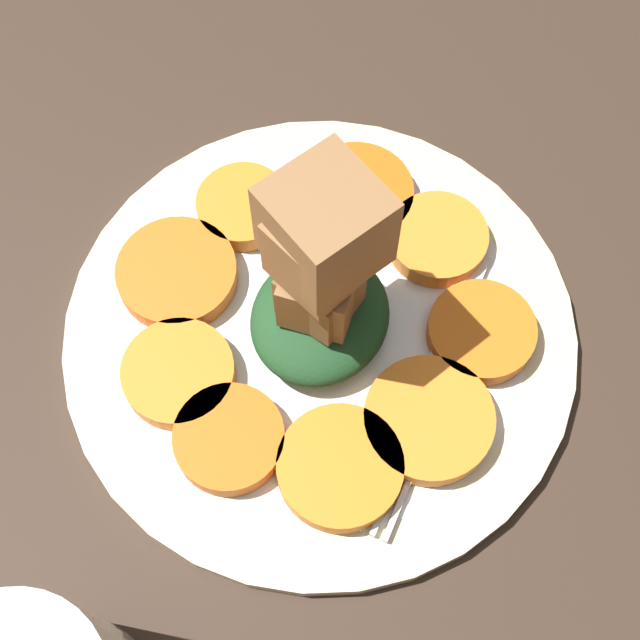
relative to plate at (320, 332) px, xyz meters
The scene contains 13 objects.
table_slab 1.52cm from the plate, ahead, with size 120.00×120.00×2.00cm, color #38281E.
plate is the anchor object (origin of this frame).
carrot_slice_0 8.13cm from the plate, 137.43° to the left, with size 5.98×5.98×1.24cm, color orange.
carrot_slice_1 8.11cm from the plate, behind, with size 5.73×5.73×1.24cm, color orange.
carrot_slice_2 8.18cm from the plate, 146.87° to the right, with size 6.45×6.45×1.24cm, color orange.
carrot_slice_3 7.96cm from the plate, 108.59° to the right, with size 6.78×6.78×1.24cm, color orange.
carrot_slice_4 8.81cm from the plate, 67.54° to the right, with size 5.84×5.84×1.24cm, color orange.
carrot_slice_5 8.57cm from the plate, 25.73° to the right, with size 5.70×5.70×1.24cm, color orange.
carrot_slice_6 8.55cm from the plate, 11.65° to the left, with size 6.66×6.66×1.24cm, color #D56013.
carrot_slice_7 8.73cm from the plate, 56.91° to the left, with size 5.37×5.37×1.24cm, color orange.
carrot_slice_8 8.60cm from the plate, 95.08° to the left, with size 6.70×6.70×1.24cm, color orange.
center_pile 5.88cm from the plate, 31.62° to the left, with size 8.12×7.31×12.34cm.
fork 6.77cm from the plate, 98.82° to the right, with size 17.11×2.52×0.40cm.
Camera 1 is at (-18.22, -8.87, 47.51)cm, focal length 50.00 mm.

